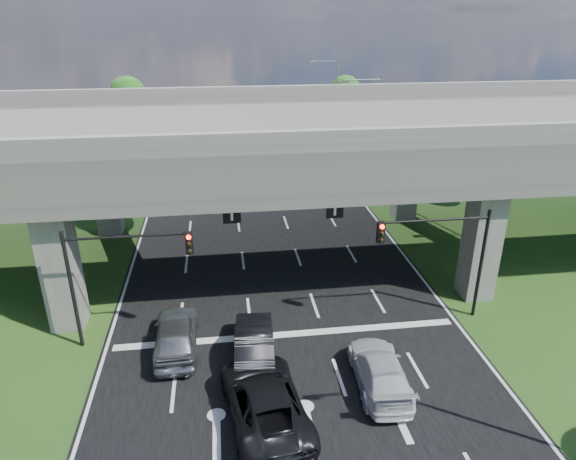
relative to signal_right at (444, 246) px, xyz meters
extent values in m
plane|color=#1F4315|center=(-7.82, -3.94, -4.19)|extent=(160.00, 160.00, 0.00)
cube|color=black|center=(-7.82, 6.06, -4.17)|extent=(18.00, 120.00, 0.03)
cube|color=#353331|center=(-7.82, 8.06, 3.81)|extent=(80.00, 15.00, 2.00)
cube|color=#5E5B56|center=(-7.82, 0.81, 5.31)|extent=(80.00, 0.50, 1.00)
cube|color=#5E5B56|center=(-7.82, 15.31, 5.31)|extent=(80.00, 0.50, 1.00)
cube|color=#5E5B56|center=(-18.82, 2.06, -0.69)|extent=(1.60, 1.60, 7.00)
cube|color=#5E5B56|center=(-18.82, 14.06, -0.69)|extent=(1.60, 1.60, 7.00)
cube|color=#5E5B56|center=(3.18, 2.06, -0.69)|extent=(1.60, 1.60, 7.00)
cube|color=#5E5B56|center=(3.18, 14.06, -0.69)|extent=(1.60, 1.60, 7.00)
cube|color=black|center=(-10.32, 1.06, 1.81)|extent=(0.85, 0.06, 0.85)
cube|color=black|center=(-5.32, 1.06, 1.81)|extent=(0.85, 0.06, 0.85)
cylinder|color=black|center=(2.18, 0.06, -1.19)|extent=(0.18, 0.18, 6.00)
cylinder|color=black|center=(-0.57, 0.06, 1.41)|extent=(5.50, 0.12, 0.12)
cube|color=black|center=(-3.32, -0.12, 1.01)|extent=(0.35, 0.28, 1.05)
sphere|color=#FF0C05|center=(-3.32, -0.28, 1.36)|extent=(0.22, 0.22, 0.22)
cylinder|color=black|center=(-17.82, 0.06, -1.19)|extent=(0.18, 0.18, 6.00)
cylinder|color=black|center=(-15.07, 0.06, 1.41)|extent=(5.50, 0.12, 0.12)
cube|color=black|center=(-12.32, -0.12, 1.01)|extent=(0.35, 0.28, 1.05)
sphere|color=#FF0C05|center=(-12.32, -0.28, 1.36)|extent=(0.22, 0.22, 0.22)
cylinder|color=gray|center=(2.68, 20.06, 0.81)|extent=(0.16, 0.16, 10.00)
cylinder|color=gray|center=(1.18, 20.06, 5.51)|extent=(3.00, 0.10, 0.10)
cube|color=gray|center=(-0.32, 20.06, 5.41)|extent=(0.60, 0.25, 0.18)
cylinder|color=gray|center=(2.68, 36.06, 0.81)|extent=(0.16, 0.16, 10.00)
cylinder|color=gray|center=(1.18, 36.06, 5.51)|extent=(3.00, 0.10, 0.10)
cube|color=gray|center=(-0.32, 36.06, 5.41)|extent=(0.60, 0.25, 0.18)
cylinder|color=black|center=(-21.82, 22.06, -2.54)|extent=(0.36, 0.36, 3.30)
sphere|color=#1B5115|center=(-21.82, 22.06, 0.46)|extent=(4.50, 4.50, 4.50)
sphere|color=#1B5115|center=(-21.42, 21.76, 1.81)|extent=(3.60, 3.60, 3.60)
sphere|color=#1B5115|center=(-22.12, 22.46, -0.44)|extent=(3.30, 3.30, 3.30)
cylinder|color=black|center=(-24.82, 30.06, -2.76)|extent=(0.36, 0.36, 2.86)
sphere|color=#1B5115|center=(-24.82, 30.06, -0.16)|extent=(3.90, 3.90, 3.90)
sphere|color=#1B5115|center=(-24.42, 29.76, 1.01)|extent=(3.12, 3.12, 3.12)
sphere|color=#1B5115|center=(-25.12, 30.46, -0.94)|extent=(2.86, 2.86, 2.86)
cylinder|color=black|center=(-20.82, 38.06, -2.43)|extent=(0.36, 0.36, 3.52)
sphere|color=#1B5115|center=(-20.82, 38.06, 0.77)|extent=(4.80, 4.80, 4.80)
sphere|color=#1B5115|center=(-20.42, 37.76, 2.21)|extent=(3.84, 3.84, 3.84)
sphere|color=#1B5115|center=(-21.12, 38.46, -0.19)|extent=(3.52, 3.52, 3.52)
cylinder|color=black|center=(5.18, 24.06, -2.65)|extent=(0.36, 0.36, 3.08)
sphere|color=#1B5115|center=(5.18, 24.06, 0.15)|extent=(4.20, 4.20, 4.20)
sphere|color=#1B5115|center=(5.58, 23.76, 1.41)|extent=(3.36, 3.36, 3.36)
sphere|color=#1B5115|center=(4.88, 24.46, -0.69)|extent=(3.08, 3.08, 3.08)
cylinder|color=black|center=(8.18, 32.06, -2.76)|extent=(0.36, 0.36, 2.86)
sphere|color=#1B5115|center=(8.18, 32.06, -0.16)|extent=(3.90, 3.90, 3.90)
sphere|color=#1B5115|center=(8.58, 31.76, 1.01)|extent=(3.12, 3.12, 3.12)
sphere|color=#1B5115|center=(7.88, 32.46, -0.94)|extent=(2.86, 2.86, 2.86)
cylinder|color=black|center=(4.18, 40.06, -2.54)|extent=(0.36, 0.36, 3.30)
sphere|color=#1B5115|center=(4.18, 40.06, 0.46)|extent=(4.50, 4.50, 4.50)
sphere|color=#1B5115|center=(4.58, 39.76, 1.81)|extent=(3.60, 3.60, 3.60)
sphere|color=#1B5115|center=(3.88, 40.46, -0.44)|extent=(3.30, 3.30, 3.30)
imported|color=gray|center=(-13.22, -0.94, -3.30)|extent=(2.13, 5.06, 1.71)
imported|color=black|center=(-9.62, -2.01, -3.34)|extent=(2.02, 5.07, 1.64)
imported|color=silver|center=(-4.45, -4.66, -3.41)|extent=(2.36, 5.22, 1.48)
imported|color=black|center=(-9.50, -5.93, -3.30)|extent=(3.67, 6.51, 1.72)
camera|label=1|loc=(-10.72, -21.70, 10.81)|focal=32.00mm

